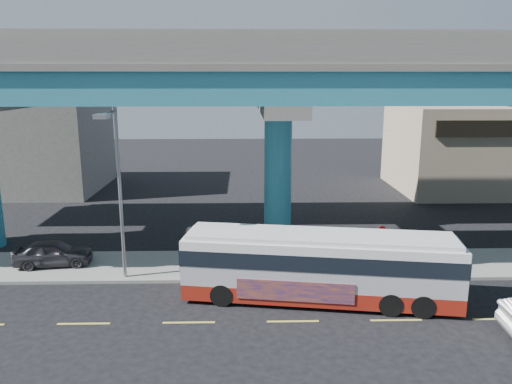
{
  "coord_description": "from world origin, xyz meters",
  "views": [
    {
      "loc": [
        -1.84,
        -17.85,
        9.1
      ],
      "look_at": [
        -1.32,
        4.0,
        4.14
      ],
      "focal_mm": 35.0,
      "sensor_mm": 36.0,
      "label": 1
    }
  ],
  "objects_px": {
    "street_lamp": "(115,171)",
    "stop_sign": "(380,239)",
    "parked_car": "(53,253)",
    "transit_bus": "(320,264)"
  },
  "relations": [
    {
      "from": "street_lamp",
      "to": "stop_sign",
      "type": "distance_m",
      "value": 12.4
    },
    {
      "from": "stop_sign",
      "to": "street_lamp",
      "type": "bearing_deg",
      "value": 177.03
    },
    {
      "from": "parked_car",
      "to": "street_lamp",
      "type": "relative_size",
      "value": 0.5
    },
    {
      "from": "parked_car",
      "to": "stop_sign",
      "type": "bearing_deg",
      "value": -102.68
    },
    {
      "from": "street_lamp",
      "to": "stop_sign",
      "type": "relative_size",
      "value": 3.36
    },
    {
      "from": "street_lamp",
      "to": "stop_sign",
      "type": "bearing_deg",
      "value": 3.57
    },
    {
      "from": "transit_bus",
      "to": "stop_sign",
      "type": "relative_size",
      "value": 4.98
    },
    {
      "from": "street_lamp",
      "to": "transit_bus",
      "type": "bearing_deg",
      "value": -11.98
    },
    {
      "from": "transit_bus",
      "to": "parked_car",
      "type": "relative_size",
      "value": 2.98
    },
    {
      "from": "parked_car",
      "to": "street_lamp",
      "type": "xyz_separation_m",
      "value": [
        3.84,
        -2.11,
        4.43
      ]
    }
  ]
}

